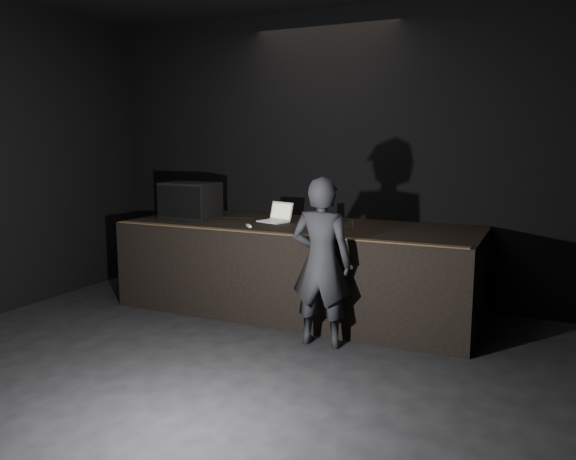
% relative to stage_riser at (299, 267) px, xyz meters
% --- Properties ---
extents(ground, '(7.00, 7.00, 0.00)m').
position_rel_stage_riser_xyz_m(ground, '(0.00, -2.73, -0.50)').
color(ground, black).
rests_on(ground, ground).
extents(room_walls, '(6.10, 7.10, 3.52)m').
position_rel_stage_riser_xyz_m(room_walls, '(0.00, -2.73, 1.52)').
color(room_walls, black).
rests_on(room_walls, ground).
extents(stage_riser, '(4.00, 1.50, 1.00)m').
position_rel_stage_riser_xyz_m(stage_riser, '(0.00, 0.00, 0.00)').
color(stage_riser, black).
rests_on(stage_riser, ground).
extents(riser_lip, '(3.92, 0.10, 0.01)m').
position_rel_stage_riser_xyz_m(riser_lip, '(0.00, -0.71, 0.51)').
color(riser_lip, brown).
rests_on(riser_lip, stage_riser).
extents(stage_monitor, '(0.66, 0.49, 0.44)m').
position_rel_stage_riser_xyz_m(stage_monitor, '(-1.43, -0.07, 0.72)').
color(stage_monitor, black).
rests_on(stage_monitor, stage_riser).
extents(cable, '(0.91, 0.23, 0.02)m').
position_rel_stage_riser_xyz_m(cable, '(-1.11, 0.05, 0.51)').
color(cable, black).
rests_on(cable, stage_riser).
extents(laptop, '(0.40, 0.38, 0.22)m').
position_rel_stage_riser_xyz_m(laptop, '(-0.32, 0.09, 0.56)').
color(laptop, silver).
rests_on(laptop, stage_riser).
extents(beer_can, '(0.08, 0.08, 0.18)m').
position_rel_stage_riser_xyz_m(beer_can, '(0.28, -0.00, 0.59)').
color(beer_can, silver).
rests_on(beer_can, stage_riser).
extents(plastic_cup, '(0.09, 0.09, 0.11)m').
position_rel_stage_riser_xyz_m(plastic_cup, '(0.62, -0.09, 0.55)').
color(plastic_cup, white).
rests_on(plastic_cup, stage_riser).
extents(wii_remote, '(0.11, 0.12, 0.02)m').
position_rel_stage_riser_xyz_m(wii_remote, '(-0.42, -0.42, 0.51)').
color(wii_remote, white).
rests_on(wii_remote, stage_riser).
extents(person, '(0.61, 0.42, 1.61)m').
position_rel_stage_riser_xyz_m(person, '(0.65, -0.95, 0.30)').
color(person, black).
rests_on(person, ground).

